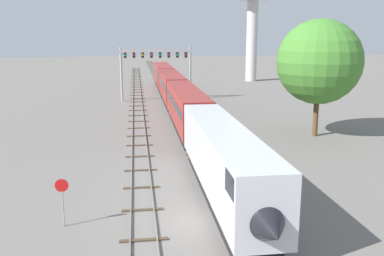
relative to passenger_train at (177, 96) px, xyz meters
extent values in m
plane|color=slate|center=(-2.00, -34.67, -2.60)|extent=(400.00, 400.00, 0.00)
cube|color=slate|center=(-0.72, 25.33, -2.52)|extent=(0.07, 200.00, 0.16)
cube|color=slate|center=(0.72, 25.33, -2.52)|extent=(0.07, 200.00, 0.16)
cube|color=#473828|center=(0.00, -36.67, -2.55)|extent=(2.60, 0.24, 0.10)
cube|color=#473828|center=(0.00, -32.67, -2.55)|extent=(2.60, 0.24, 0.10)
cube|color=#473828|center=(0.00, -28.67, -2.55)|extent=(2.60, 0.24, 0.10)
cube|color=#473828|center=(0.00, -24.67, -2.55)|extent=(2.60, 0.24, 0.10)
cube|color=#473828|center=(0.00, -20.67, -2.55)|extent=(2.60, 0.24, 0.10)
cube|color=#473828|center=(0.00, -16.67, -2.55)|extent=(2.60, 0.24, 0.10)
cube|color=#473828|center=(0.00, -12.67, -2.55)|extent=(2.60, 0.24, 0.10)
cube|color=#473828|center=(0.00, -8.67, -2.55)|extent=(2.60, 0.24, 0.10)
cube|color=#473828|center=(0.00, -4.67, -2.55)|extent=(2.60, 0.24, 0.10)
cube|color=#473828|center=(0.00, -0.67, -2.55)|extent=(2.60, 0.24, 0.10)
cube|color=#473828|center=(0.00, 3.33, -2.55)|extent=(2.60, 0.24, 0.10)
cube|color=#473828|center=(0.00, 7.33, -2.55)|extent=(2.60, 0.24, 0.10)
cube|color=#473828|center=(0.00, 11.33, -2.55)|extent=(2.60, 0.24, 0.10)
cube|color=#473828|center=(0.00, 15.33, -2.55)|extent=(2.60, 0.24, 0.10)
cube|color=#473828|center=(0.00, 19.33, -2.55)|extent=(2.60, 0.24, 0.10)
cube|color=#473828|center=(0.00, 23.33, -2.55)|extent=(2.60, 0.24, 0.10)
cube|color=#473828|center=(0.00, 27.33, -2.55)|extent=(2.60, 0.24, 0.10)
cube|color=#473828|center=(0.00, 31.33, -2.55)|extent=(2.60, 0.24, 0.10)
cube|color=#473828|center=(0.00, 35.33, -2.55)|extent=(2.60, 0.24, 0.10)
cube|color=#473828|center=(0.00, 39.33, -2.55)|extent=(2.60, 0.24, 0.10)
cube|color=#473828|center=(0.00, 43.33, -2.55)|extent=(2.60, 0.24, 0.10)
cube|color=#473828|center=(0.00, 47.33, -2.55)|extent=(2.60, 0.24, 0.10)
cube|color=#473828|center=(0.00, 51.33, -2.55)|extent=(2.60, 0.24, 0.10)
cube|color=#473828|center=(0.00, 55.33, -2.55)|extent=(2.60, 0.24, 0.10)
cube|color=#473828|center=(0.00, 59.33, -2.55)|extent=(2.60, 0.24, 0.10)
cube|color=#473828|center=(0.00, 63.33, -2.55)|extent=(2.60, 0.24, 0.10)
cube|color=#473828|center=(0.00, 67.33, -2.55)|extent=(2.60, 0.24, 0.10)
cube|color=#473828|center=(0.00, 71.33, -2.55)|extent=(2.60, 0.24, 0.10)
cube|color=#473828|center=(0.00, 75.33, -2.55)|extent=(2.60, 0.24, 0.10)
cube|color=#473828|center=(0.00, 79.33, -2.55)|extent=(2.60, 0.24, 0.10)
cube|color=#473828|center=(0.00, 83.33, -2.55)|extent=(2.60, 0.24, 0.10)
cube|color=#473828|center=(0.00, 87.33, -2.55)|extent=(2.60, 0.24, 0.10)
cube|color=#473828|center=(0.00, 91.33, -2.55)|extent=(2.60, 0.24, 0.10)
cube|color=#473828|center=(0.00, 95.33, -2.55)|extent=(2.60, 0.24, 0.10)
cube|color=#473828|center=(0.00, 99.33, -2.55)|extent=(2.60, 0.24, 0.10)
cube|color=#473828|center=(0.00, 103.33, -2.55)|extent=(2.60, 0.24, 0.10)
cube|color=#473828|center=(0.00, 107.33, -2.55)|extent=(2.60, 0.24, 0.10)
cube|color=#473828|center=(0.00, 111.33, -2.55)|extent=(2.60, 0.24, 0.10)
cube|color=#473828|center=(0.00, 115.33, -2.55)|extent=(2.60, 0.24, 0.10)
cube|color=#473828|center=(0.00, 119.33, -2.55)|extent=(2.60, 0.24, 0.10)
cube|color=#473828|center=(0.00, 123.33, -2.55)|extent=(2.60, 0.24, 0.10)
cube|color=slate|center=(-6.22, 5.33, -2.52)|extent=(0.07, 160.00, 0.16)
cube|color=slate|center=(-4.78, 5.33, -2.52)|extent=(0.07, 160.00, 0.16)
cube|color=#473828|center=(-5.50, -36.67, -2.55)|extent=(2.60, 0.24, 0.10)
cube|color=#473828|center=(-5.50, -32.67, -2.55)|extent=(2.60, 0.24, 0.10)
cube|color=#473828|center=(-5.50, -28.67, -2.55)|extent=(2.60, 0.24, 0.10)
cube|color=#473828|center=(-5.50, -24.67, -2.55)|extent=(2.60, 0.24, 0.10)
cube|color=#473828|center=(-5.50, -20.67, -2.55)|extent=(2.60, 0.24, 0.10)
cube|color=#473828|center=(-5.50, -16.67, -2.55)|extent=(2.60, 0.24, 0.10)
cube|color=#473828|center=(-5.50, -12.67, -2.55)|extent=(2.60, 0.24, 0.10)
cube|color=#473828|center=(-5.50, -8.67, -2.55)|extent=(2.60, 0.24, 0.10)
cube|color=#473828|center=(-5.50, -4.67, -2.55)|extent=(2.60, 0.24, 0.10)
cube|color=#473828|center=(-5.50, -0.67, -2.55)|extent=(2.60, 0.24, 0.10)
cube|color=#473828|center=(-5.50, 3.33, -2.55)|extent=(2.60, 0.24, 0.10)
cube|color=#473828|center=(-5.50, 7.33, -2.55)|extent=(2.60, 0.24, 0.10)
cube|color=#473828|center=(-5.50, 11.33, -2.55)|extent=(2.60, 0.24, 0.10)
cube|color=#473828|center=(-5.50, 15.33, -2.55)|extent=(2.60, 0.24, 0.10)
cube|color=#473828|center=(-5.50, 19.33, -2.55)|extent=(2.60, 0.24, 0.10)
cube|color=#473828|center=(-5.50, 23.33, -2.55)|extent=(2.60, 0.24, 0.10)
cube|color=#473828|center=(-5.50, 27.33, -2.55)|extent=(2.60, 0.24, 0.10)
cube|color=#473828|center=(-5.50, 31.33, -2.55)|extent=(2.60, 0.24, 0.10)
cube|color=#473828|center=(-5.50, 35.33, -2.55)|extent=(2.60, 0.24, 0.10)
cube|color=#473828|center=(-5.50, 39.33, -2.55)|extent=(2.60, 0.24, 0.10)
cube|color=#473828|center=(-5.50, 43.33, -2.55)|extent=(2.60, 0.24, 0.10)
cube|color=#473828|center=(-5.50, 47.33, -2.55)|extent=(2.60, 0.24, 0.10)
cube|color=#473828|center=(-5.50, 51.33, -2.55)|extent=(2.60, 0.24, 0.10)
cube|color=#473828|center=(-5.50, 55.33, -2.55)|extent=(2.60, 0.24, 0.10)
cube|color=#473828|center=(-5.50, 59.33, -2.55)|extent=(2.60, 0.24, 0.10)
cube|color=#473828|center=(-5.50, 63.33, -2.55)|extent=(2.60, 0.24, 0.10)
cube|color=#473828|center=(-5.50, 67.33, -2.55)|extent=(2.60, 0.24, 0.10)
cube|color=#473828|center=(-5.50, 71.33, -2.55)|extent=(2.60, 0.24, 0.10)
cube|color=#473828|center=(-5.50, 75.33, -2.55)|extent=(2.60, 0.24, 0.10)
cube|color=#473828|center=(-5.50, 79.33, -2.55)|extent=(2.60, 0.24, 0.10)
cube|color=#473828|center=(-5.50, 83.33, -2.55)|extent=(2.60, 0.24, 0.10)
cube|color=silver|center=(0.00, -30.96, 0.30)|extent=(3.00, 19.43, 3.80)
cone|color=black|center=(0.00, -40.87, -0.10)|extent=(2.88, 2.60, 2.88)
cube|color=black|center=(0.00, -39.47, 1.44)|extent=(3.04, 1.80, 1.10)
cube|color=black|center=(0.00, -30.96, -2.10)|extent=(2.52, 17.49, 1.00)
cube|color=maroon|center=(0.00, -10.53, 0.30)|extent=(3.00, 19.43, 3.80)
cube|color=black|center=(0.00, -10.53, 0.70)|extent=(3.04, 17.88, 0.90)
cube|color=black|center=(0.00, -10.53, -2.10)|extent=(2.52, 17.49, 1.00)
cube|color=maroon|center=(0.00, 9.90, 0.30)|extent=(3.00, 19.43, 3.80)
cube|color=black|center=(0.00, 9.90, 0.70)|extent=(3.04, 17.88, 0.90)
cube|color=black|center=(0.00, 9.90, -2.10)|extent=(2.52, 17.49, 1.00)
cube|color=maroon|center=(0.00, 30.33, 0.30)|extent=(3.00, 19.43, 3.80)
cube|color=black|center=(0.00, 30.33, 0.70)|extent=(3.04, 17.88, 0.90)
cube|color=black|center=(0.00, 30.33, -2.10)|extent=(2.52, 17.49, 1.00)
cylinder|color=#999BA0|center=(-8.00, 13.06, 1.83)|extent=(0.36, 0.36, 8.87)
cylinder|color=#999BA0|center=(3.50, 13.06, 1.83)|extent=(0.36, 0.36, 8.87)
cube|color=#999BA0|center=(-2.25, 13.06, 5.67)|extent=(12.10, 0.36, 0.50)
cube|color=black|center=(-7.28, 13.11, 4.97)|extent=(0.44, 0.32, 0.90)
sphere|color=green|center=(-7.28, 12.92, 4.97)|extent=(0.28, 0.28, 0.28)
cube|color=black|center=(-5.84, 13.11, 4.97)|extent=(0.44, 0.32, 0.90)
sphere|color=red|center=(-5.84, 12.92, 4.97)|extent=(0.28, 0.28, 0.28)
cube|color=black|center=(-4.41, 13.11, 4.97)|extent=(0.44, 0.32, 0.90)
sphere|color=yellow|center=(-4.41, 12.92, 4.97)|extent=(0.28, 0.28, 0.28)
cube|color=black|center=(-2.97, 13.11, 4.97)|extent=(0.44, 0.32, 0.90)
sphere|color=red|center=(-2.97, 12.92, 4.97)|extent=(0.28, 0.28, 0.28)
cube|color=black|center=(-1.53, 13.11, 4.97)|extent=(0.44, 0.32, 0.90)
sphere|color=green|center=(-1.53, 12.92, 4.97)|extent=(0.28, 0.28, 0.28)
cube|color=black|center=(-0.09, 13.11, 4.97)|extent=(0.44, 0.32, 0.90)
sphere|color=red|center=(-0.09, 12.92, 4.97)|extent=(0.28, 0.28, 0.28)
cube|color=black|center=(1.34, 13.11, 4.97)|extent=(0.44, 0.32, 0.90)
sphere|color=green|center=(1.34, 12.92, 4.97)|extent=(0.28, 0.28, 0.28)
cube|color=black|center=(2.78, 13.11, 4.97)|extent=(0.44, 0.32, 0.90)
sphere|color=red|center=(2.78, 12.92, 4.97)|extent=(0.28, 0.28, 0.28)
cylinder|color=beige|center=(21.86, 40.97, 6.83)|extent=(2.60, 2.60, 18.87)
cylinder|color=gray|center=(-10.00, -34.30, -1.50)|extent=(0.08, 0.08, 2.20)
cylinder|color=red|center=(-10.00, -34.32, -0.10)|extent=(0.76, 0.03, 0.76)
cylinder|color=brown|center=(13.62, -14.94, -0.15)|extent=(0.56, 0.56, 4.90)
sphere|color=#427F2D|center=(13.62, -14.94, 5.43)|extent=(8.96, 8.96, 8.96)
camera|label=1|loc=(-5.68, -57.48, 8.19)|focal=39.22mm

